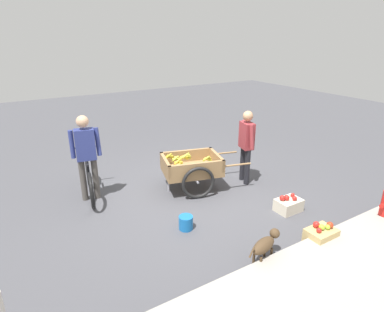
# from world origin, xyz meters

# --- Properties ---
(ground_plane) EXTENTS (24.00, 24.00, 0.00)m
(ground_plane) POSITION_xyz_m (0.00, 0.00, 0.00)
(ground_plane) COLOR #47474C
(fruit_cart) EXTENTS (1.79, 1.17, 0.74)m
(fruit_cart) POSITION_xyz_m (-0.11, -0.22, 0.44)
(fruit_cart) COLOR #937047
(fruit_cart) RESTS_ON ground
(vendor_person) EXTENTS (0.28, 0.58, 1.51)m
(vendor_person) POSITION_xyz_m (-1.22, 0.09, 0.90)
(vendor_person) COLOR black
(vendor_person) RESTS_ON ground
(bicycle) EXTENTS (0.50, 1.64, 0.85)m
(bicycle) POSITION_xyz_m (1.70, -0.97, 0.35)
(bicycle) COLOR black
(bicycle) RESTS_ON ground
(cyclist_person) EXTENTS (0.51, 0.26, 1.61)m
(cyclist_person) POSITION_xyz_m (1.73, -0.82, 0.96)
(cyclist_person) COLOR #4C4742
(cyclist_person) RESTS_ON ground
(dog) EXTENTS (0.66, 0.28, 0.40)m
(dog) POSITION_xyz_m (0.19, 2.20, 0.27)
(dog) COLOR #4C3823
(dog) RESTS_ON ground
(plastic_bucket) EXTENTS (0.23, 0.23, 0.22)m
(plastic_bucket) POSITION_xyz_m (0.71, 0.97, 0.11)
(plastic_bucket) COLOR #1966B2
(plastic_bucket) RESTS_ON ground
(apple_crate) EXTENTS (0.44, 0.32, 0.32)m
(apple_crate) POSITION_xyz_m (-0.82, 2.32, 0.13)
(apple_crate) COLOR tan
(apple_crate) RESTS_ON ground
(mixed_fruit_crate) EXTENTS (0.44, 0.32, 0.32)m
(mixed_fruit_crate) POSITION_xyz_m (-1.10, 1.42, 0.12)
(mixed_fruit_crate) COLOR beige
(mixed_fruit_crate) RESTS_ON ground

